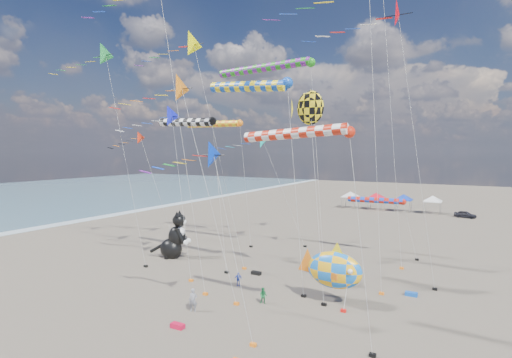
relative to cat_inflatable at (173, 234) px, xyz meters
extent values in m
plane|color=brown|center=(11.87, -14.24, -2.52)|extent=(260.00, 260.00, 0.00)
cone|color=#141CDB|center=(4.20, -5.17, 11.95)|extent=(1.91, 2.04, 2.10)
cylinder|color=#B2B2B2|center=(5.34, -5.17, 4.72)|extent=(2.32, 0.02, 14.47)
cube|color=black|center=(6.49, -5.17, -2.42)|extent=(0.36, 0.24, 0.20)
cone|color=#0CD3C7|center=(6.48, 11.25, 10.03)|extent=(1.92, 2.05, 2.12)
cylinder|color=#B2B2B2|center=(8.42, 11.25, 3.76)|extent=(3.90, 0.02, 12.56)
cube|color=black|center=(10.36, 11.25, -2.42)|extent=(0.36, 0.24, 0.20)
cone|color=orange|center=(8.86, -7.72, 13.79)|extent=(2.27, 2.43, 2.50)
cylinder|color=#B2B2B2|center=(10.80, -7.72, 5.64)|extent=(3.89, 0.02, 16.31)
cube|color=black|center=(12.73, -7.72, -2.42)|extent=(0.36, 0.24, 0.20)
cone|color=#0531CA|center=(15.36, -12.54, 8.56)|extent=(1.70, 1.82, 1.88)
cylinder|color=#B2B2B2|center=(16.12, -12.54, 3.02)|extent=(1.54, 0.02, 11.08)
cube|color=black|center=(16.88, -12.54, -2.42)|extent=(0.36, 0.24, 0.20)
cylinder|color=#B2B2B2|center=(7.88, -7.22, 9.61)|extent=(3.33, 0.02, 24.26)
cube|color=black|center=(9.54, -7.22, -2.42)|extent=(0.36, 0.24, 0.20)
cone|color=red|center=(21.86, 2.77, 19.80)|extent=(2.30, 2.46, 2.54)
cylinder|color=#B2B2B2|center=(23.50, 2.77, 8.64)|extent=(3.31, 0.02, 22.32)
cube|color=black|center=(25.14, 2.77, -2.42)|extent=(0.36, 0.24, 0.20)
cylinder|color=#B2B2B2|center=(20.74, -0.36, 10.98)|extent=(1.71, 0.02, 27.00)
cube|color=black|center=(21.58, -0.36, -2.42)|extent=(0.36, 0.24, 0.20)
cone|color=#FFFD05|center=(4.74, 0.16, 19.09)|extent=(2.51, 2.68, 2.76)
cylinder|color=#B2B2B2|center=(6.71, 0.16, 8.29)|extent=(3.95, 0.02, 21.61)
cube|color=black|center=(8.67, 0.16, -2.42)|extent=(0.36, 0.24, 0.20)
cone|color=green|center=(-3.61, -3.93, 18.43)|extent=(2.26, 2.42, 2.49)
cylinder|color=#B2B2B2|center=(-1.84, -3.93, 7.96)|extent=(3.58, 0.02, 20.95)
cube|color=black|center=(-0.06, -3.93, -2.42)|extent=(0.36, 0.24, 0.20)
cylinder|color=#B2B2B2|center=(21.02, 7.57, 10.98)|extent=(1.60, 0.02, 27.00)
cube|color=black|center=(21.81, 7.57, -2.42)|extent=(0.36, 0.24, 0.20)
cone|color=red|center=(-5.74, 3.19, 10.36)|extent=(1.57, 1.68, 1.73)
cylinder|color=#B2B2B2|center=(-4.02, 3.19, 3.92)|extent=(3.45, 0.02, 12.88)
cube|color=black|center=(-2.31, 3.19, -2.42)|extent=(0.36, 0.24, 0.20)
cylinder|color=red|center=(18.35, -10.37, 9.80)|extent=(6.69, 0.63, 0.63)
sphere|color=red|center=(21.69, -10.37, 9.80)|extent=(0.66, 0.66, 0.66)
cylinder|color=#B2B2B2|center=(22.44, -10.37, 3.64)|extent=(1.52, 0.02, 12.31)
cube|color=black|center=(23.19, -10.37, -2.42)|extent=(0.36, 0.24, 0.20)
cylinder|color=red|center=(18.26, 11.50, 3.48)|extent=(5.82, 0.60, 0.60)
sphere|color=red|center=(21.17, 11.50, 3.48)|extent=(0.63, 0.63, 0.63)
cylinder|color=#B2B2B2|center=(21.92, 11.50, 0.48)|extent=(1.52, 0.02, 6.01)
cube|color=black|center=(22.67, 11.50, -2.42)|extent=(0.36, 0.24, 0.20)
cylinder|color=#1248B9|center=(11.38, -3.85, 13.96)|extent=(7.11, 0.86, 0.86)
sphere|color=#1248B9|center=(14.93, -3.85, 13.96)|extent=(0.90, 0.90, 0.90)
cylinder|color=#B2B2B2|center=(15.68, -3.85, 5.72)|extent=(1.52, 0.02, 16.47)
cube|color=black|center=(16.43, -3.85, -2.42)|extent=(0.36, 0.24, 0.20)
cylinder|color=#20951B|center=(9.60, 2.16, 16.68)|extent=(9.74, 0.80, 0.80)
sphere|color=#20951B|center=(14.47, 2.16, 16.68)|extent=(0.84, 0.84, 0.84)
cylinder|color=#B2B2B2|center=(15.22, 2.16, 7.08)|extent=(1.52, 0.02, 19.19)
cube|color=black|center=(15.97, 2.16, -2.42)|extent=(0.36, 0.24, 0.20)
cylinder|color=orange|center=(-0.48, 8.07, 12.04)|extent=(7.66, 0.77, 0.77)
sphere|color=orange|center=(3.35, 8.07, 12.04)|extent=(0.81, 0.81, 0.81)
cylinder|color=#B2B2B2|center=(4.10, 8.07, 4.76)|extent=(1.52, 0.02, 14.55)
cube|color=black|center=(4.85, 8.07, -2.42)|extent=(0.36, 0.24, 0.20)
cylinder|color=black|center=(3.26, -1.72, 11.51)|extent=(6.26, 0.76, 0.76)
sphere|color=black|center=(6.39, -1.72, 11.51)|extent=(0.80, 0.80, 0.80)
cylinder|color=#B2B2B2|center=(7.14, -1.72, 4.50)|extent=(1.52, 0.02, 14.03)
cube|color=black|center=(7.89, -1.72, -2.42)|extent=(0.36, 0.24, 0.20)
ellipsoid|color=yellow|center=(16.39, -2.73, 12.10)|extent=(2.20, 0.40, 2.64)
cone|color=yellow|center=(14.89, -2.73, 12.10)|extent=(0.12, 1.80, 1.80)
cylinder|color=#B2B2B2|center=(17.39, -3.73, 4.79)|extent=(2.03, 2.03, 14.62)
cube|color=black|center=(18.39, -4.73, -2.42)|extent=(0.36, 0.24, 0.20)
ellipsoid|color=blue|center=(18.97, -4.17, 0.08)|extent=(4.36, 2.45, 2.74)
cone|color=orange|center=(16.60, -4.17, 0.08)|extent=(1.99, 0.52, 2.01)
cone|color=yellow|center=(19.16, -4.17, 1.45)|extent=(1.45, 0.39, 1.46)
cylinder|color=#B2B2B2|center=(20.02, -4.67, -1.45)|extent=(0.14, 1.04, 2.16)
cube|color=red|center=(19.97, -5.17, -2.42)|extent=(0.36, 0.24, 0.20)
imported|color=gray|center=(10.71, -10.24, -1.70)|extent=(0.71, 0.62, 1.64)
imported|color=#1D743B|center=(14.35, -6.57, -1.91)|extent=(0.68, 0.59, 1.22)
imported|color=#2237AD|center=(10.62, -4.07, -1.95)|extent=(0.71, 0.59, 1.13)
cube|color=black|center=(10.48, -0.73, -2.37)|extent=(0.90, 0.44, 0.30)
cube|color=red|center=(11.50, -12.83, -2.37)|extent=(0.90, 0.44, 0.30)
cube|color=blue|center=(23.66, 0.48, -2.37)|extent=(0.90, 0.44, 0.30)
cube|color=silver|center=(5.87, 45.76, -0.27)|extent=(3.00, 3.00, 0.15)
pyramid|color=silver|center=(5.87, 45.76, 0.78)|extent=(4.20, 4.20, 1.00)
cylinder|color=#999999|center=(4.57, 44.46, -1.42)|extent=(0.08, 0.08, 2.20)
cylinder|color=#999999|center=(7.17, 44.46, -1.42)|extent=(0.08, 0.08, 2.20)
cylinder|color=#999999|center=(4.57, 47.06, -1.42)|extent=(0.08, 0.08, 2.20)
cylinder|color=#999999|center=(7.17, 47.06, -1.42)|extent=(0.08, 0.08, 2.20)
cube|color=red|center=(10.87, 45.76, -0.27)|extent=(3.00, 3.00, 0.15)
pyramid|color=red|center=(10.87, 45.76, 0.78)|extent=(4.20, 4.20, 1.00)
cylinder|color=#999999|center=(9.57, 44.46, -1.42)|extent=(0.08, 0.08, 2.20)
cylinder|color=#999999|center=(12.17, 44.46, -1.42)|extent=(0.08, 0.08, 2.20)
cylinder|color=#999999|center=(9.57, 47.06, -1.42)|extent=(0.08, 0.08, 2.20)
cylinder|color=#999999|center=(12.17, 47.06, -1.42)|extent=(0.08, 0.08, 2.20)
cube|color=#1336C0|center=(15.87, 45.76, -0.27)|extent=(3.00, 3.00, 0.15)
pyramid|color=#1336C0|center=(15.87, 45.76, 0.78)|extent=(4.20, 4.20, 1.00)
cylinder|color=#999999|center=(14.57, 44.46, -1.42)|extent=(0.08, 0.08, 2.20)
cylinder|color=#999999|center=(17.17, 44.46, -1.42)|extent=(0.08, 0.08, 2.20)
cylinder|color=#999999|center=(14.57, 47.06, -1.42)|extent=(0.08, 0.08, 2.20)
cylinder|color=#999999|center=(17.17, 47.06, -1.42)|extent=(0.08, 0.08, 2.20)
cube|color=white|center=(20.87, 45.76, -0.27)|extent=(3.00, 3.00, 0.15)
pyramid|color=white|center=(20.87, 45.76, 0.78)|extent=(4.20, 4.20, 1.00)
cylinder|color=#999999|center=(19.57, 44.46, -1.42)|extent=(0.08, 0.08, 2.20)
cylinder|color=#999999|center=(22.17, 44.46, -1.42)|extent=(0.08, 0.08, 2.20)
cylinder|color=#999999|center=(19.57, 47.06, -1.42)|extent=(0.08, 0.08, 2.20)
cylinder|color=#999999|center=(22.17, 47.06, -1.42)|extent=(0.08, 0.08, 2.20)
imported|color=#26262D|center=(26.18, 43.76, -1.93)|extent=(3.66, 2.12, 1.17)
camera|label=1|loc=(27.93, -31.93, 8.75)|focal=28.00mm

